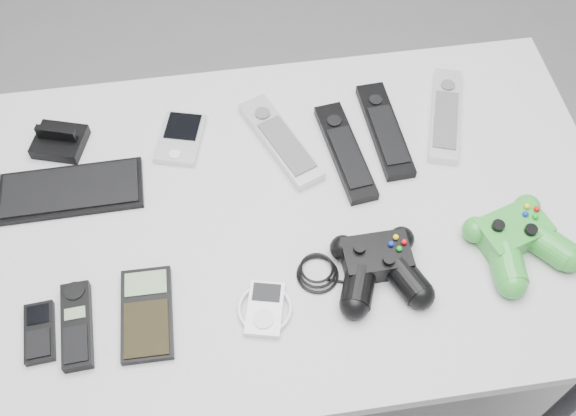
{
  "coord_description": "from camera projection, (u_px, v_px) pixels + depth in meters",
  "views": [
    {
      "loc": [
        -0.18,
        -0.68,
        1.71
      ],
      "look_at": [
        -0.09,
        -0.06,
        0.75
      ],
      "focal_mm": 42.0,
      "sensor_mm": 36.0,
      "label": 1
    }
  ],
  "objects": [
    {
      "name": "floor",
      "position": [
        318.0,
        340.0,
        1.81
      ],
      "size": [
        3.5,
        3.5,
        0.0
      ],
      "primitive_type": "plane",
      "color": "slate",
      "rests_on": "ground"
    },
    {
      "name": "desk",
      "position": [
        296.0,
        230.0,
        1.21
      ],
      "size": [
        1.1,
        0.71,
        0.73
      ],
      "color": "#A2A2A4",
      "rests_on": "floor"
    },
    {
      "name": "pda_keyboard",
      "position": [
        71.0,
        190.0,
        1.17
      ],
      "size": [
        0.25,
        0.11,
        0.02
      ],
      "primitive_type": "cube",
      "rotation": [
        0.0,
        0.0,
        0.01
      ],
      "color": "black",
      "rests_on": "desk"
    },
    {
      "name": "dock_bracket",
      "position": [
        58.0,
        137.0,
        1.22
      ],
      "size": [
        0.11,
        0.1,
        0.05
      ],
      "primitive_type": "cube",
      "rotation": [
        0.0,
        0.0,
        -0.3
      ],
      "color": "black",
      "rests_on": "desk"
    },
    {
      "name": "pda",
      "position": [
        181.0,
        138.0,
        1.24
      ],
      "size": [
        0.1,
        0.13,
        0.02
      ],
      "primitive_type": "cube",
      "rotation": [
        0.0,
        0.0,
        -0.27
      ],
      "color": "silver",
      "rests_on": "desk"
    },
    {
      "name": "remote_silver_a",
      "position": [
        281.0,
        140.0,
        1.23
      ],
      "size": [
        0.13,
        0.22,
        0.02
      ],
      "primitive_type": "cube",
      "rotation": [
        0.0,
        0.0,
        0.39
      ],
      "color": "silver",
      "rests_on": "desk"
    },
    {
      "name": "remote_black_a",
      "position": [
        345.0,
        151.0,
        1.22
      ],
      "size": [
        0.08,
        0.23,
        0.02
      ],
      "primitive_type": "cube",
      "rotation": [
        0.0,
        0.0,
        0.13
      ],
      "color": "black",
      "rests_on": "desk"
    },
    {
      "name": "remote_black_b",
      "position": [
        385.0,
        129.0,
        1.25
      ],
      "size": [
        0.06,
        0.22,
        0.02
      ],
      "primitive_type": "cube",
      "rotation": [
        0.0,
        0.0,
        0.05
      ],
      "color": "black",
      "rests_on": "desk"
    },
    {
      "name": "remote_silver_b",
      "position": [
        445.0,
        114.0,
        1.26
      ],
      "size": [
        0.12,
        0.23,
        0.02
      ],
      "primitive_type": "cube",
      "rotation": [
        0.0,
        0.0,
        -0.32
      ],
      "color": "silver",
      "rests_on": "desk"
    },
    {
      "name": "mobile_phone",
      "position": [
        39.0,
        332.0,
        1.03
      ],
      "size": [
        0.05,
        0.1,
        0.02
      ],
      "primitive_type": "cube",
      "rotation": [
        0.0,
        0.0,
        0.07
      ],
      "color": "black",
      "rests_on": "desk"
    },
    {
      "name": "cordless_handset",
      "position": [
        77.0,
        325.0,
        1.03
      ],
      "size": [
        0.05,
        0.14,
        0.02
      ],
      "primitive_type": "cube",
      "rotation": [
        0.0,
        0.0,
        0.05
      ],
      "color": "black",
      "rests_on": "desk"
    },
    {
      "name": "calculator",
      "position": [
        147.0,
        314.0,
        1.04
      ],
      "size": [
        0.08,
        0.16,
        0.02
      ],
      "primitive_type": "cube",
      "rotation": [
        0.0,
        0.0,
        -0.02
      ],
      "color": "black",
      "rests_on": "desk"
    },
    {
      "name": "mp3_player",
      "position": [
        265.0,
        309.0,
        1.05
      ],
      "size": [
        0.11,
        0.11,
        0.02
      ],
      "primitive_type": "cube",
      "rotation": [
        0.0,
        0.0,
        -0.24
      ],
      "color": "white",
      "rests_on": "desk"
    },
    {
      "name": "controller_black",
      "position": [
        379.0,
        265.0,
        1.07
      ],
      "size": [
        0.26,
        0.17,
        0.05
      ],
      "primitive_type": null,
      "rotation": [
        0.0,
        0.0,
        0.02
      ],
      "color": "black",
      "rests_on": "desk"
    },
    {
      "name": "controller_green",
      "position": [
        518.0,
        238.0,
        1.1
      ],
      "size": [
        0.2,
        0.21,
        0.05
      ],
      "primitive_type": null,
      "rotation": [
        0.0,
        0.0,
        0.3
      ],
      "color": "#238329",
      "rests_on": "desk"
    }
  ]
}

